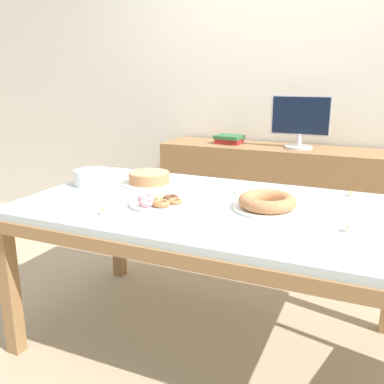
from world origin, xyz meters
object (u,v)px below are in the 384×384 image
at_px(tealight_left_edge, 103,212).
at_px(cake_chocolate_round, 149,179).
at_px(tealight_near_cakes, 350,194).
at_px(book_stack, 229,139).
at_px(computer_monitor, 300,122).
at_px(plate_stack, 93,177).
at_px(cake_golden_bundt, 267,203).
at_px(pastry_platter, 159,202).
at_px(tealight_near_front, 347,229).
at_px(tealight_centre, 238,191).

bearing_deg(tealight_left_edge, cake_chocolate_round, 97.33).
bearing_deg(tealight_near_cakes, book_stack, 139.18).
xyz_separation_m(computer_monitor, plate_stack, (-0.95, -1.18, -0.24)).
xyz_separation_m(cake_chocolate_round, tealight_left_edge, (0.07, -0.56, -0.02)).
distance_m(book_stack, cake_golden_bundt, 1.39).
distance_m(pastry_platter, plate_stack, 0.57).
xyz_separation_m(cake_golden_bundt, tealight_near_cakes, (0.34, 0.41, -0.02)).
bearing_deg(plate_stack, cake_golden_bundt, -3.05).
distance_m(cake_chocolate_round, cake_golden_bundt, 0.77).
distance_m(cake_chocolate_round, tealight_near_cakes, 1.11).
bearing_deg(tealight_left_edge, computer_monitor, 69.85).
bearing_deg(cake_chocolate_round, tealight_left_edge, -82.67).
bearing_deg(cake_golden_bundt, tealight_near_front, -22.98).
xyz_separation_m(computer_monitor, cake_chocolate_round, (-0.66, -1.04, -0.25)).
bearing_deg(tealight_left_edge, book_stack, 88.15).
bearing_deg(tealight_near_front, plate_stack, 171.43).
bearing_deg(computer_monitor, tealight_centre, -97.52).
distance_m(tealight_near_front, tealight_left_edge, 1.06).
height_order(book_stack, tealight_left_edge, book_stack).
relative_size(computer_monitor, tealight_left_edge, 10.60).
bearing_deg(computer_monitor, tealight_near_cakes, -62.79).
distance_m(plate_stack, tealight_near_cakes, 1.42).
bearing_deg(book_stack, plate_stack, -109.41).
distance_m(computer_monitor, tealight_near_front, 1.49).
xyz_separation_m(plate_stack, tealight_near_front, (1.41, -0.21, -0.03)).
xyz_separation_m(tealight_centre, tealight_near_front, (0.59, -0.38, 0.00)).
distance_m(computer_monitor, pastry_platter, 1.46).
distance_m(plate_stack, tealight_centre, 0.84).
height_order(cake_golden_bundt, tealight_near_cakes, cake_golden_bundt).
distance_m(book_stack, tealight_near_front, 1.71).
bearing_deg(cake_chocolate_round, tealight_near_cakes, 11.00).
distance_m(book_stack, pastry_platter, 1.38).
height_order(plate_stack, tealight_left_edge, plate_stack).
bearing_deg(tealight_left_edge, tealight_near_front, 11.30).
bearing_deg(tealight_centre, tealight_near_front, -33.22).
height_order(computer_monitor, cake_chocolate_round, computer_monitor).
distance_m(book_stack, tealight_near_cakes, 1.28).
relative_size(tealight_near_cakes, tealight_left_edge, 1.00).
bearing_deg(cake_golden_bundt, book_stack, 116.64).
distance_m(computer_monitor, book_stack, 0.56).
xyz_separation_m(book_stack, cake_golden_bundt, (0.62, -1.24, -0.10)).
bearing_deg(tealight_near_front, cake_chocolate_round, 162.50).
xyz_separation_m(tealight_near_front, tealight_left_edge, (-1.04, -0.21, 0.00)).
xyz_separation_m(tealight_centre, tealight_near_cakes, (0.56, 0.18, 0.00)).
bearing_deg(tealight_near_front, tealight_centre, 146.78).
relative_size(book_stack, tealight_centre, 5.39).
xyz_separation_m(plate_stack, tealight_near_cakes, (1.38, 0.35, -0.03)).
bearing_deg(book_stack, cake_chocolate_round, -96.76).
bearing_deg(tealight_near_front, tealight_near_cakes, 92.81).
relative_size(book_stack, cake_golden_bundt, 0.67).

